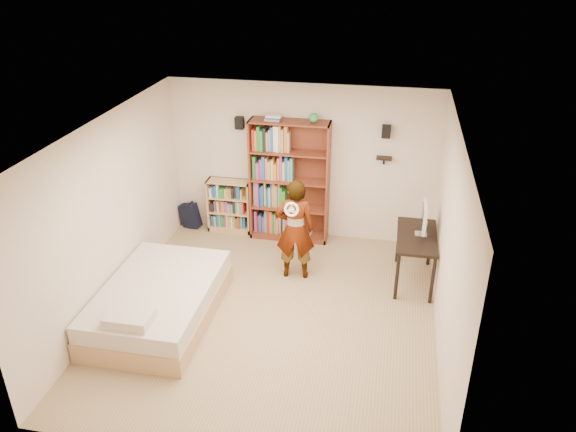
% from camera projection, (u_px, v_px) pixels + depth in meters
% --- Properties ---
extents(ground, '(4.50, 5.00, 0.01)m').
position_uv_depth(ground, '(272.00, 315.00, 7.87)').
color(ground, tan).
rests_on(ground, ground).
extents(room_shell, '(4.52, 5.02, 2.71)m').
position_uv_depth(room_shell, '(270.00, 201.00, 7.09)').
color(room_shell, beige).
rests_on(room_shell, ground).
extents(crown_molding, '(4.50, 5.00, 0.06)m').
position_uv_depth(crown_molding, '(269.00, 132.00, 6.68)').
color(crown_molding, silver).
rests_on(crown_molding, room_shell).
extents(speaker_left, '(0.14, 0.12, 0.20)m').
position_uv_depth(speaker_left, '(240.00, 123.00, 9.27)').
color(speaker_left, black).
rests_on(speaker_left, room_shell).
extents(speaker_right, '(0.14, 0.12, 0.20)m').
position_uv_depth(speaker_right, '(386.00, 132.00, 8.86)').
color(speaker_right, black).
rests_on(speaker_right, room_shell).
extents(wall_shelf, '(0.25, 0.16, 0.02)m').
position_uv_depth(wall_shelf, '(384.00, 158.00, 9.07)').
color(wall_shelf, black).
rests_on(wall_shelf, room_shell).
extents(tall_bookshelf, '(1.33, 0.39, 2.11)m').
position_uv_depth(tall_bookshelf, '(290.00, 182.00, 9.46)').
color(tall_bookshelf, brown).
rests_on(tall_bookshelf, ground).
extents(low_bookshelf, '(0.77, 0.29, 0.96)m').
position_uv_depth(low_bookshelf, '(230.00, 206.00, 9.95)').
color(low_bookshelf, tan).
rests_on(low_bookshelf, ground).
extents(computer_desk, '(0.58, 1.17, 0.80)m').
position_uv_depth(computer_desk, '(414.00, 258.00, 8.48)').
color(computer_desk, black).
rests_on(computer_desk, ground).
extents(imac, '(0.15, 0.50, 0.49)m').
position_uv_depth(imac, '(423.00, 220.00, 8.22)').
color(imac, silver).
rests_on(imac, computer_desk).
extents(daybed, '(1.45, 2.23, 0.66)m').
position_uv_depth(daybed, '(159.00, 297.00, 7.68)').
color(daybed, beige).
rests_on(daybed, ground).
extents(person, '(0.64, 0.46, 1.62)m').
position_uv_depth(person, '(295.00, 229.00, 8.44)').
color(person, black).
rests_on(person, ground).
extents(wii_wheel, '(0.22, 0.08, 0.22)m').
position_uv_depth(wii_wheel, '(291.00, 209.00, 7.96)').
color(wii_wheel, silver).
rests_on(wii_wheel, person).
extents(navy_bag, '(0.38, 0.28, 0.47)m').
position_uv_depth(navy_bag, '(190.00, 215.00, 10.17)').
color(navy_bag, black).
rests_on(navy_bag, ground).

